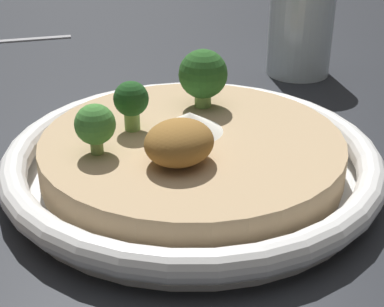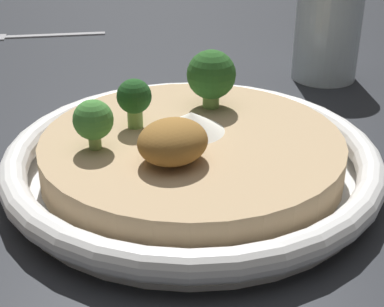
# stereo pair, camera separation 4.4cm
# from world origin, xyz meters

# --- Properties ---
(ground_plane) EXTENTS (6.00, 6.00, 0.00)m
(ground_plane) POSITION_xyz_m (0.00, 0.00, 0.00)
(ground_plane) COLOR #23262B
(risotto_bowl) EXTENTS (0.28, 0.28, 0.03)m
(risotto_bowl) POSITION_xyz_m (0.00, 0.00, 0.02)
(risotto_bowl) COLOR white
(risotto_bowl) RESTS_ON ground_plane
(cheese_sprinkle) EXTENTS (0.05, 0.05, 0.02)m
(cheese_sprinkle) POSITION_xyz_m (0.01, 0.01, 0.04)
(cheese_sprinkle) COLOR white
(cheese_sprinkle) RESTS_ON risotto_bowl
(crispy_onion_garnish) EXTENTS (0.05, 0.05, 0.03)m
(crispy_onion_garnish) POSITION_xyz_m (-0.04, -0.02, 0.05)
(crispy_onion_garnish) COLOR olive
(crispy_onion_garnish) RESTS_ON risotto_bowl
(broccoli_back_left) EXTENTS (0.03, 0.03, 0.04)m
(broccoli_back_left) POSITION_xyz_m (-0.02, 0.04, 0.06)
(broccoli_back_left) COLOR #759E4C
(broccoli_back_left) RESTS_ON risotto_bowl
(broccoli_left) EXTENTS (0.03, 0.03, 0.04)m
(broccoli_left) POSITION_xyz_m (-0.06, 0.04, 0.06)
(broccoli_left) COLOR #84A856
(broccoli_left) RESTS_ON risotto_bowl
(broccoli_back_right) EXTENTS (0.04, 0.04, 0.05)m
(broccoli_back_right) POSITION_xyz_m (0.05, 0.03, 0.06)
(broccoli_back_right) COLOR #759E4C
(broccoli_back_right) RESTS_ON risotto_bowl
(drinking_glass) EXTENTS (0.07, 0.07, 0.12)m
(drinking_glass) POSITION_xyz_m (0.26, 0.06, 0.06)
(drinking_glass) COLOR silver
(drinking_glass) RESTS_ON ground_plane
(fork_utensil) EXTENTS (0.16, 0.13, 0.00)m
(fork_utensil) POSITION_xyz_m (0.10, 0.44, 0.00)
(fork_utensil) COLOR #B7B7BC
(fork_utensil) RESTS_ON ground_plane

